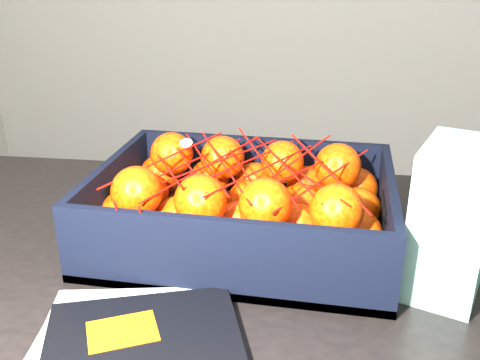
# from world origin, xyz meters

# --- Properties ---
(table) EXTENTS (1.24, 0.87, 0.75)m
(table) POSITION_xyz_m (-0.15, -0.24, 0.65)
(table) COLOR black
(table) RESTS_ON ground
(produce_crate) EXTENTS (0.43, 0.32, 0.11)m
(produce_crate) POSITION_xyz_m (-0.06, -0.12, 0.78)
(produce_crate) COLOR brown
(produce_crate) RESTS_ON table
(clementine_heap) EXTENTS (0.41, 0.30, 0.12)m
(clementine_heap) POSITION_xyz_m (-0.06, -0.12, 0.81)
(clementine_heap) COLOR #E53B04
(clementine_heap) RESTS_ON produce_crate
(mesh_net) EXTENTS (0.35, 0.28, 0.10)m
(mesh_net) POSITION_xyz_m (-0.06, -0.13, 0.87)
(mesh_net) COLOR red
(mesh_net) RESTS_ON clementine_heap
(retail_carton) EXTENTS (0.12, 0.15, 0.19)m
(retail_carton) POSITION_xyz_m (0.22, -0.20, 0.85)
(retail_carton) COLOR silver
(retail_carton) RESTS_ON table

